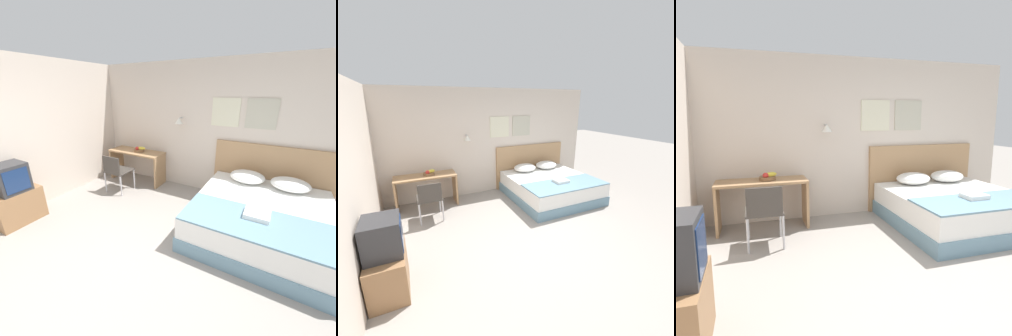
{
  "view_description": "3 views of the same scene",
  "coord_description": "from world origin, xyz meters",
  "views": [
    {
      "loc": [
        1.34,
        -1.31,
        2.09
      ],
      "look_at": [
        -0.36,
        1.75,
        0.76
      ],
      "focal_mm": 22.0,
      "sensor_mm": 36.0,
      "label": 1
    },
    {
      "loc": [
        -1.91,
        -2.65,
        2.34
      ],
      "look_at": [
        -0.02,
        1.51,
        0.97
      ],
      "focal_mm": 24.0,
      "sensor_mm": 36.0,
      "label": 2
    },
    {
      "loc": [
        -1.71,
        -2.1,
        1.68
      ],
      "look_at": [
        -0.52,
        1.73,
        0.99
      ],
      "focal_mm": 32.0,
      "sensor_mm": 36.0,
      "label": 3
    }
  ],
  "objects": [
    {
      "name": "desk",
      "position": [
        -1.59,
        2.42,
        0.53
      ],
      "size": [
        1.33,
        0.51,
        0.74
      ],
      "color": "#A87F56",
      "rests_on": "ground_plane"
    },
    {
      "name": "wall_back",
      "position": [
        0.01,
        2.75,
        1.33
      ],
      "size": [
        5.86,
        0.31,
        2.65
      ],
      "color": "beige",
      "rests_on": "ground_plane"
    },
    {
      "name": "ground_plane",
      "position": [
        0.0,
        0.0,
        0.0
      ],
      "size": [
        24.0,
        24.0,
        0.0
      ],
      "primitive_type": "plane",
      "color": "gray"
    },
    {
      "name": "desk_chair",
      "position": [
        -1.59,
        1.7,
        0.51
      ],
      "size": [
        0.47,
        0.47,
        0.83
      ],
      "color": "#3D3833",
      "rests_on": "ground_plane"
    },
    {
      "name": "headboard",
      "position": [
        1.27,
        2.69,
        0.58
      ],
      "size": [
        2.06,
        0.06,
        1.17
      ],
      "color": "#A87F56",
      "rests_on": "ground_plane"
    },
    {
      "name": "tv_stand",
      "position": [
        -2.29,
        0.07,
        0.28
      ],
      "size": [
        0.44,
        0.69,
        0.56
      ],
      "color": "#8E6642",
      "rests_on": "ground_plane"
    },
    {
      "name": "wall_left",
      "position": [
        -2.56,
        -0.14,
        1.32
      ],
      "size": [
        0.06,
        5.72,
        2.65
      ],
      "color": "beige",
      "rests_on": "ground_plane"
    },
    {
      "name": "pillow_right",
      "position": [
        1.61,
        2.37,
        0.63
      ],
      "size": [
        0.6,
        0.48,
        0.2
      ],
      "color": "white",
      "rests_on": "bed"
    },
    {
      "name": "pillow_left",
      "position": [
        0.93,
        2.37,
        0.63
      ],
      "size": [
        0.6,
        0.48,
        0.2
      ],
      "color": "white",
      "rests_on": "bed"
    },
    {
      "name": "fruit_bowl",
      "position": [
        -1.5,
        2.42,
        0.79
      ],
      "size": [
        0.28,
        0.24,
        0.12
      ],
      "color": "brown",
      "rests_on": "desk"
    },
    {
      "name": "television",
      "position": [
        -2.29,
        0.07,
        0.79
      ],
      "size": [
        0.43,
        0.44,
        0.46
      ],
      "color": "#2D2D30",
      "rests_on": "tv_stand"
    },
    {
      "name": "throw_blanket",
      "position": [
        1.27,
        1.1,
        0.54
      ],
      "size": [
        1.88,
        0.79,
        0.02
      ],
      "color": "#66899E",
      "rests_on": "bed"
    },
    {
      "name": "bed",
      "position": [
        1.27,
        1.67,
        0.26
      ],
      "size": [
        1.94,
        1.98,
        0.53
      ],
      "color": "#66899E",
      "rests_on": "ground_plane"
    },
    {
      "name": "folded_towel_near_foot",
      "position": [
        1.25,
        1.24,
        0.58
      ],
      "size": [
        0.31,
        0.27,
        0.06
      ],
      "color": "white",
      "rests_on": "throw_blanket"
    }
  ]
}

